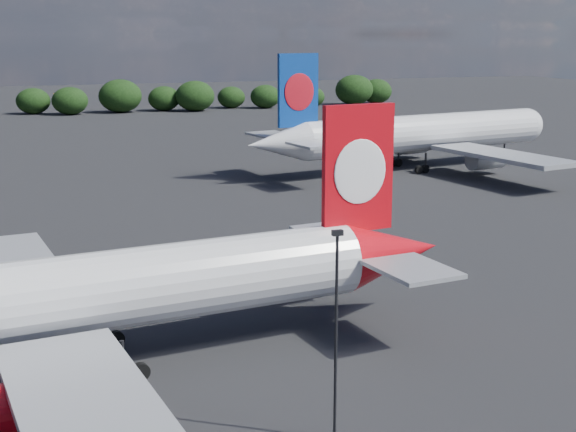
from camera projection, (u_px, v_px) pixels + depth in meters
name	position (u px, v px, depth m)	size (l,w,h in m)	color
ground	(36.00, 207.00, 98.36)	(500.00, 500.00, 0.00)	black
qantas_airliner	(103.00, 294.00, 50.20)	(49.12, 46.80, 16.02)	silver
china_southern_airliner	(414.00, 134.00, 124.56)	(55.55, 53.04, 18.16)	silver
apron_lamp_post	(336.00, 326.00, 40.66)	(0.55, 0.30, 11.31)	black
billboard_yellow	(64.00, 99.00, 213.65)	(5.00, 0.30, 5.50)	gold
horizon_treeline	(49.00, 100.00, 210.42)	(200.41, 14.87, 8.95)	black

